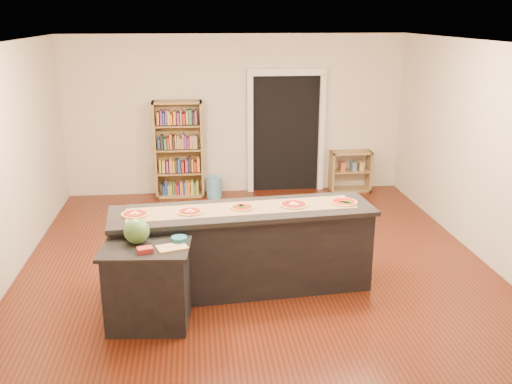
{
  "coord_description": "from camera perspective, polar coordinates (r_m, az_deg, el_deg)",
  "views": [
    {
      "loc": [
        -0.74,
        -6.52,
        3.12
      ],
      "look_at": [
        0.0,
        0.2,
        1.0
      ],
      "focal_mm": 40.0,
      "sensor_mm": 36.0,
      "label": 1
    }
  ],
  "objects": [
    {
      "name": "cutting_board",
      "position": [
        5.77,
        -8.4,
        -5.52
      ],
      "size": [
        0.34,
        0.28,
        0.02
      ],
      "primitive_type": "cube",
      "rotation": [
        0.0,
        0.0,
        0.31
      ],
      "color": "tan",
      "rests_on": "side_counter"
    },
    {
      "name": "room",
      "position": [
        6.79,
        0.18,
        2.72
      ],
      "size": [
        6.0,
        7.0,
        2.8
      ],
      "color": "beige",
      "rests_on": "ground"
    },
    {
      "name": "pizza_b",
      "position": [
        6.41,
        -6.62,
        -1.96
      ],
      "size": [
        0.3,
        0.3,
        0.02
      ],
      "color": "#C2874A",
      "rests_on": "kitchen_island"
    },
    {
      "name": "pizza_c",
      "position": [
        6.51,
        -1.37,
        -1.54
      ],
      "size": [
        0.28,
        0.28,
        0.02
      ],
      "color": "#C2874A",
      "rests_on": "kitchen_island"
    },
    {
      "name": "pizza_a",
      "position": [
        6.44,
        -11.99,
        -2.16
      ],
      "size": [
        0.3,
        0.3,
        0.02
      ],
      "color": "#C2874A",
      "rests_on": "kitchen_island"
    },
    {
      "name": "bookshelf",
      "position": [
        10.09,
        -7.74,
        4.23
      ],
      "size": [
        0.85,
        0.3,
        1.7
      ],
      "primitive_type": "cube",
      "color": "#977A49",
      "rests_on": "ground"
    },
    {
      "name": "side_counter",
      "position": [
        6.04,
        -10.77,
        -9.21
      ],
      "size": [
        0.89,
        0.65,
        0.88
      ],
      "rotation": [
        0.0,
        0.0,
        -0.09
      ],
      "color": "black",
      "rests_on": "ground"
    },
    {
      "name": "package_teal",
      "position": [
        5.9,
        -7.7,
        -4.75
      ],
      "size": [
        0.16,
        0.16,
        0.06
      ],
      "primitive_type": "cylinder",
      "color": "#195966",
      "rests_on": "side_counter"
    },
    {
      "name": "kraft_paper",
      "position": [
        6.52,
        -1.36,
        -1.63
      ],
      "size": [
        2.64,
        0.69,
        0.0
      ],
      "primitive_type": "cube",
      "rotation": [
        0.0,
        0.0,
        0.09
      ],
      "color": "#8A6847",
      "rests_on": "kitchen_island"
    },
    {
      "name": "package_red",
      "position": [
        5.71,
        -11.03,
        -5.72
      ],
      "size": [
        0.17,
        0.14,
        0.05
      ],
      "primitive_type": "cube",
      "rotation": [
        0.0,
        0.0,
        0.28
      ],
      "color": "maroon",
      "rests_on": "side_counter"
    },
    {
      "name": "low_shelf",
      "position": [
        10.57,
        9.41,
        2.09
      ],
      "size": [
        0.74,
        0.32,
        0.74
      ],
      "primitive_type": "cube",
      "color": "#977A49",
      "rests_on": "ground"
    },
    {
      "name": "waste_bin",
      "position": [
        10.11,
        -4.21,
        0.54
      ],
      "size": [
        0.27,
        0.27,
        0.39
      ],
      "primitive_type": "cylinder",
      "color": "#5497BD",
      "rests_on": "ground"
    },
    {
      "name": "doorway",
      "position": [
        10.3,
        3.02,
        6.64
      ],
      "size": [
        1.4,
        0.09,
        2.21
      ],
      "color": "black",
      "rests_on": "room"
    },
    {
      "name": "kitchen_island",
      "position": [
        6.68,
        -1.31,
        -5.71
      ],
      "size": [
        3.01,
        0.82,
        0.99
      ],
      "rotation": [
        0.0,
        0.0,
        0.09
      ],
      "color": "black",
      "rests_on": "ground"
    },
    {
      "name": "pizza_e",
      "position": [
        6.77,
        8.76,
        -0.99
      ],
      "size": [
        0.31,
        0.31,
        0.02
      ],
      "color": "#C2874A",
      "rests_on": "kitchen_island"
    },
    {
      "name": "watermelon",
      "position": [
        5.92,
        -11.85,
        -3.84
      ],
      "size": [
        0.26,
        0.26,
        0.26
      ],
      "primitive_type": "sphere",
      "color": "#144214",
      "rests_on": "side_counter"
    },
    {
      "name": "pizza_d",
      "position": [
        6.63,
        3.78,
        -1.24
      ],
      "size": [
        0.35,
        0.35,
        0.02
      ],
      "color": "#C2874A",
      "rests_on": "kitchen_island"
    }
  ]
}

